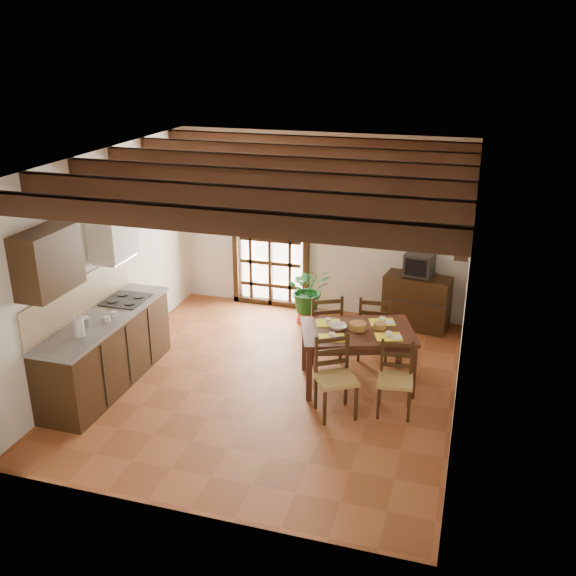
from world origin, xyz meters
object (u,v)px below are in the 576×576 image
at_px(chair_near_left, 335,391).
at_px(pendant_lamp, 364,222).
at_px(dining_table, 357,337).
at_px(potted_plant, 309,288).
at_px(chair_far_left, 324,338).
at_px(sideboard, 416,302).
at_px(kitchen_counter, 106,350).
at_px(chair_far_right, 374,338).
at_px(chair_near_right, 394,392).
at_px(crt_tv, 419,264).

relative_size(chair_near_left, pendant_lamp, 1.11).
xyz_separation_m(dining_table, chair_near_left, (-0.10, -0.77, -0.35)).
bearing_deg(potted_plant, chair_far_left, -65.05).
bearing_deg(sideboard, kitchen_counter, -132.31).
bearing_deg(chair_near_left, chair_far_left, 77.89).
xyz_separation_m(kitchen_counter, dining_table, (2.98, 0.90, 0.17)).
xyz_separation_m(chair_far_right, pendant_lamp, (-0.09, -0.67, 1.79)).
xyz_separation_m(chair_near_right, crt_tv, (-0.02, 2.47, 0.73)).
xyz_separation_m(chair_near_left, sideboard, (0.63, 2.70, 0.11)).
height_order(chair_far_left, potted_plant, potted_plant).
distance_m(kitchen_counter, chair_far_left, 2.83).
relative_size(chair_far_left, pendant_lamp, 1.14).
distance_m(chair_near_left, chair_far_left, 1.39).
distance_m(crt_tv, pendant_lamp, 2.18).
relative_size(chair_near_left, chair_near_right, 1.09).
bearing_deg(chair_far_right, chair_far_left, 14.20).
height_order(chair_near_right, crt_tv, crt_tv).
relative_size(chair_far_right, crt_tv, 2.05).
bearing_deg(sideboard, chair_near_left, -94.24).
bearing_deg(chair_far_right, sideboard, -115.94).
xyz_separation_m(chair_near_left, crt_tv, (0.63, 2.69, 0.71)).
bearing_deg(chair_near_right, chair_near_left, -166.68).
height_order(kitchen_counter, chair_far_left, kitchen_counter).
height_order(chair_far_right, pendant_lamp, pendant_lamp).
relative_size(chair_near_right, sideboard, 0.90).
bearing_deg(pendant_lamp, dining_table, -90.00).
xyz_separation_m(dining_table, chair_far_left, (-0.55, 0.55, -0.34)).
height_order(kitchen_counter, dining_table, kitchen_counter).
bearing_deg(chair_near_right, potted_plant, 120.68).
distance_m(chair_far_left, chair_far_right, 0.68).
distance_m(kitchen_counter, potted_plant, 3.18).
xyz_separation_m(chair_far_left, sideboard, (1.08, 1.38, 0.10)).
xyz_separation_m(dining_table, chair_far_right, (0.09, 0.77, -0.35)).
bearing_deg(chair_far_left, chair_near_right, 109.94).
xyz_separation_m(chair_near_right, chair_far_right, (-0.46, 1.31, 0.02)).
xyz_separation_m(potted_plant, pendant_lamp, (1.05, -1.53, 1.51)).
xyz_separation_m(chair_near_left, pendant_lamp, (0.10, 0.87, 1.78)).
bearing_deg(kitchen_counter, chair_far_right, 28.50).
height_order(sideboard, crt_tv, crt_tv).
distance_m(kitchen_counter, chair_near_right, 3.55).
bearing_deg(chair_near_left, sideboard, 45.80).
bearing_deg(chair_near_left, potted_plant, 80.65).
height_order(kitchen_counter, chair_near_right, kitchen_counter).
bearing_deg(chair_far_left, crt_tv, -153.48).
bearing_deg(sideboard, crt_tv, -81.13).
distance_m(chair_near_right, potted_plant, 2.72).
bearing_deg(potted_plant, kitchen_counter, -127.25).
xyz_separation_m(chair_far_right, crt_tv, (0.44, 1.15, 0.71)).
height_order(dining_table, crt_tv, crt_tv).
bearing_deg(potted_plant, crt_tv, 10.35).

